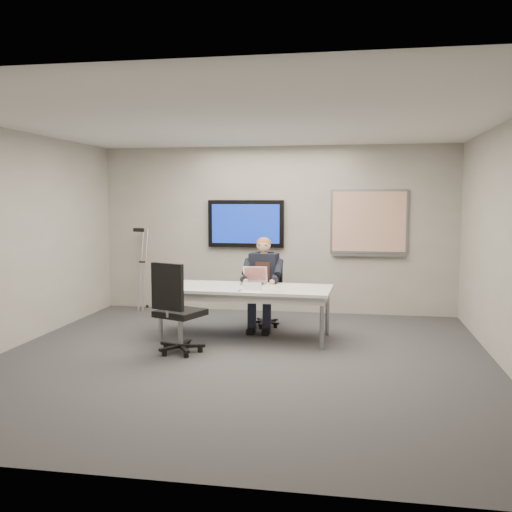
% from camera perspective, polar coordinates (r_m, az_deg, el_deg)
% --- Properties ---
extents(floor, '(6.00, 6.00, 0.02)m').
position_cam_1_polar(floor, '(6.95, -1.53, -10.29)').
color(floor, '#39393B').
rests_on(floor, ground).
extents(ceiling, '(6.00, 6.00, 0.02)m').
position_cam_1_polar(ceiling, '(6.74, -1.59, 13.24)').
color(ceiling, silver).
rests_on(ceiling, wall_back).
extents(wall_back, '(6.00, 0.02, 2.80)m').
position_cam_1_polar(wall_back, '(9.66, 1.96, 2.65)').
color(wall_back, '#9A958B').
rests_on(wall_back, ground).
extents(wall_front, '(6.00, 0.02, 2.80)m').
position_cam_1_polar(wall_front, '(3.83, -10.47, -2.16)').
color(wall_front, '#9A958B').
rests_on(wall_front, ground).
extents(wall_left, '(0.02, 6.00, 2.80)m').
position_cam_1_polar(wall_left, '(7.87, -23.52, 1.47)').
color(wall_left, '#9A958B').
rests_on(wall_left, ground).
extents(wall_right, '(0.02, 6.00, 2.80)m').
position_cam_1_polar(wall_right, '(6.78, 24.14, 0.84)').
color(wall_right, '#9A958B').
rests_on(wall_right, ground).
extents(conference_table, '(2.36, 1.05, 0.72)m').
position_cam_1_polar(conference_table, '(7.84, -1.03, -3.70)').
color(conference_table, white).
rests_on(conference_table, ground).
extents(tv_display, '(1.30, 0.09, 0.80)m').
position_cam_1_polar(tv_display, '(9.68, -1.02, 3.25)').
color(tv_display, black).
rests_on(tv_display, wall_back).
extents(whiteboard, '(1.25, 0.08, 1.10)m').
position_cam_1_polar(whiteboard, '(9.53, 11.22, 3.29)').
color(whiteboard, gray).
rests_on(whiteboard, wall_back).
extents(office_chair_far, '(0.60, 0.60, 0.95)m').
position_cam_1_polar(office_chair_far, '(8.67, 0.97, -5.05)').
color(office_chair_far, black).
rests_on(office_chair_far, ground).
extents(office_chair_near, '(0.71, 0.71, 1.15)m').
position_cam_1_polar(office_chair_near, '(7.18, -7.82, -6.87)').
color(office_chair_near, black).
rests_on(office_chair_near, ground).
extents(seated_person, '(0.44, 0.76, 1.35)m').
position_cam_1_polar(seated_person, '(8.39, 0.61, -3.69)').
color(seated_person, '#1E2132').
rests_on(seated_person, office_chair_far).
extents(crutch, '(0.37, 0.76, 1.52)m').
position_cam_1_polar(crutch, '(10.05, -11.23, -1.17)').
color(crutch, '#9EA1A5').
rests_on(crutch, ground).
extents(laptop, '(0.35, 0.33, 0.25)m').
position_cam_1_polar(laptop, '(8.06, -0.20, -2.40)').
color(laptop, silver).
rests_on(laptop, conference_table).
extents(name_tent, '(0.26, 0.09, 0.10)m').
position_cam_1_polar(name_tent, '(7.57, -0.40, -3.01)').
color(name_tent, white).
rests_on(name_tent, conference_table).
extents(pen, '(0.02, 0.13, 0.01)m').
position_cam_1_polar(pen, '(7.49, -1.66, -3.46)').
color(pen, black).
rests_on(pen, conference_table).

